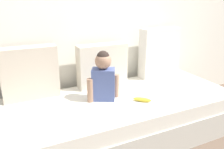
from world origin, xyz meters
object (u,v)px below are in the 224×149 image
at_px(couch, 118,118).
at_px(throw_pillow_right, 159,53).
at_px(toddler, 103,77).
at_px(throw_pillow_center, 102,65).
at_px(banana, 142,100).
at_px(throw_pillow_left, 30,73).

distance_m(couch, throw_pillow_right, 0.97).
bearing_deg(throw_pillow_right, couch, -152.79).
bearing_deg(toddler, throw_pillow_center, 68.30).
bearing_deg(banana, couch, 136.26).
relative_size(toddler, banana, 2.75).
xyz_separation_m(toddler, banana, (0.30, -0.21, -0.20)).
height_order(throw_pillow_left, banana, throw_pillow_left).
height_order(throw_pillow_left, toddler, throw_pillow_left).
distance_m(couch, toddler, 0.46).
distance_m(throw_pillow_right, toddler, 0.93).
bearing_deg(toddler, couch, -19.77).
xyz_separation_m(throw_pillow_left, banana, (0.90, -0.54, -0.23)).
relative_size(throw_pillow_left, throw_pillow_right, 0.89).
height_order(toddler, banana, toddler).
bearing_deg(couch, banana, -43.74).
xyz_separation_m(throw_pillow_right, banana, (-0.57, -0.54, -0.27)).
height_order(throw_pillow_center, banana, throw_pillow_center).
relative_size(throw_pillow_right, banana, 3.40).
relative_size(throw_pillow_left, toddler, 1.10).
bearing_deg(throw_pillow_left, toddler, -28.71).
bearing_deg(throw_pillow_left, couch, -27.21).
bearing_deg(throw_pillow_left, banana, -30.80).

